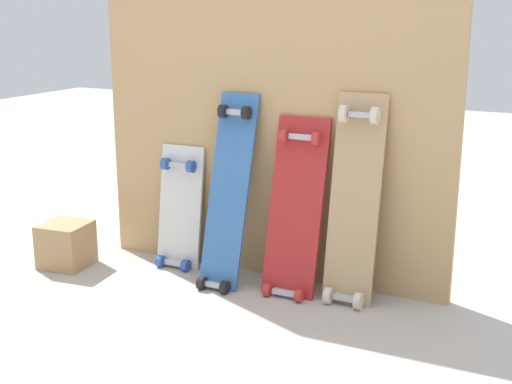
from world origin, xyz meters
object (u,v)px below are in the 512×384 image
Objects in this scene: skateboard_white at (180,214)px; skateboard_red at (295,215)px; wooden_crate at (66,245)px; skateboard_blue at (228,199)px; skateboard_natural at (354,207)px.

skateboard_red reaches higher than skateboard_white.
wooden_crate is at bearing -169.66° from skateboard_red.
skateboard_blue reaches higher than skateboard_red.
skateboard_blue is (0.31, -0.08, 0.13)m from skateboard_white.
wooden_crate is (-0.79, -0.17, -0.28)m from skateboard_blue.
wooden_crate is (-0.49, -0.25, -0.15)m from skateboard_white.
skateboard_natural is 4.38× the size of wooden_crate.
skateboard_white is 0.69× the size of skateboard_natural.
skateboard_natural is at bearing 4.47° from skateboard_red.
skateboard_blue is 1.10× the size of skateboard_red.
skateboard_natural is at bearing 9.25° from wooden_crate.
skateboard_blue is 0.57m from skateboard_natural.
skateboard_white is 0.78× the size of skateboard_red.
skateboard_white is 3.03× the size of wooden_crate.
skateboard_blue is 0.86m from wooden_crate.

